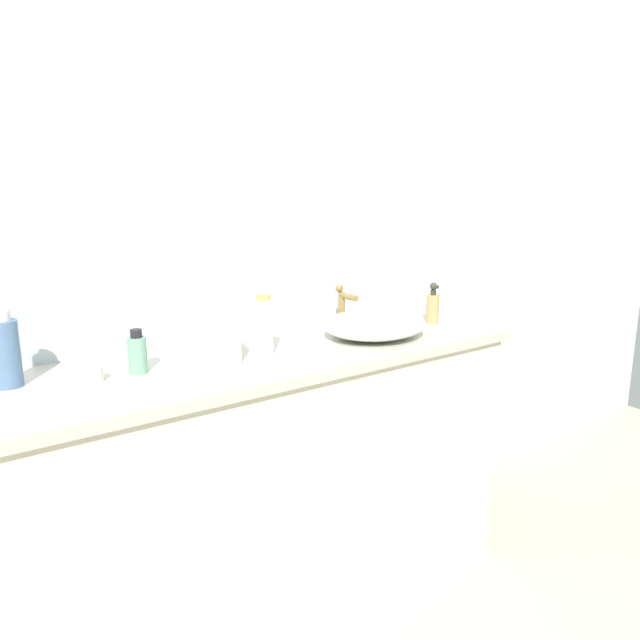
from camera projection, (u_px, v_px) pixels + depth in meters
bathroom_wall_rear at (195, 224)px, 1.94m from camera, size 6.00×0.06×2.60m
vanity_counter at (266, 485)px, 1.93m from camera, size 1.75×0.53×0.91m
wall_mirror_panel at (219, 163)px, 1.91m from camera, size 1.64×0.01×1.16m
sink_basin at (375, 324)px, 2.00m from camera, size 0.37×0.32×0.09m
faucet at (343, 303)px, 2.14m from camera, size 0.03×0.11×0.16m
soap_dispenser at (433, 306)px, 2.22m from camera, size 0.05×0.05×0.15m
lotion_bottle at (6, 352)px, 1.49m from camera, size 0.07×0.07×0.20m
perfume_bottle at (137, 354)px, 1.61m from camera, size 0.05×0.05×0.12m
spray_can at (264, 326)px, 1.77m from camera, size 0.06×0.06×0.19m
tissue_box at (215, 336)px, 1.72m from camera, size 0.16×0.16×0.17m
candle_jar at (92, 374)px, 1.54m from camera, size 0.06×0.06×0.04m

